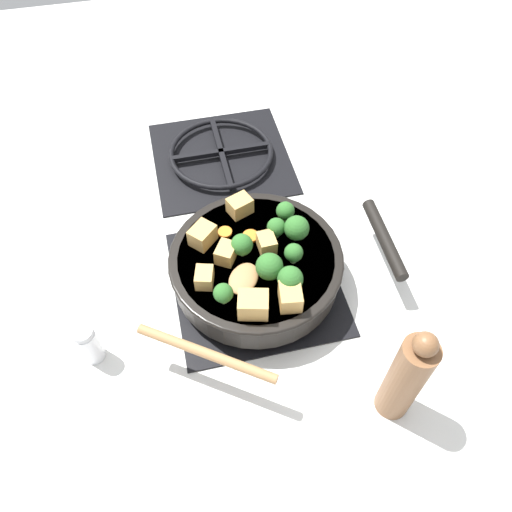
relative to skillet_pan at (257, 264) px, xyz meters
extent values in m
plane|color=silver|center=(0.00, 0.00, -0.06)|extent=(2.40, 2.40, 0.00)
cube|color=black|center=(0.00, 0.00, -0.06)|extent=(0.31, 0.31, 0.01)
torus|color=black|center=(0.00, 0.00, -0.04)|extent=(0.24, 0.24, 0.01)
cube|color=black|center=(0.00, 0.00, -0.04)|extent=(0.01, 0.23, 0.01)
cube|color=black|center=(0.00, 0.00, -0.04)|extent=(0.23, 0.01, 0.01)
cube|color=black|center=(0.00, 0.36, -0.06)|extent=(0.31, 0.31, 0.01)
torus|color=black|center=(0.00, 0.36, -0.04)|extent=(0.24, 0.24, 0.01)
cube|color=black|center=(0.00, 0.36, -0.04)|extent=(0.01, 0.23, 0.01)
cube|color=black|center=(0.00, 0.36, -0.04)|extent=(0.23, 0.01, 0.01)
cylinder|color=black|center=(0.00, 0.00, 0.00)|extent=(0.31, 0.31, 0.06)
cylinder|color=brown|center=(0.00, 0.00, 0.00)|extent=(0.28, 0.28, 0.05)
torus|color=black|center=(0.00, 0.00, 0.02)|extent=(0.32, 0.32, 0.01)
cylinder|color=black|center=(0.24, -0.01, 0.01)|extent=(0.03, 0.18, 0.02)
ellipsoid|color=#A87A4C|center=(-0.04, -0.05, 0.03)|extent=(0.08, 0.08, 0.01)
cylinder|color=#A87A4C|center=(-0.12, -0.17, 0.03)|extent=(0.20, 0.15, 0.02)
cube|color=tan|center=(-0.09, 0.05, 0.04)|extent=(0.06, 0.06, 0.04)
cube|color=tan|center=(0.03, -0.11, 0.04)|extent=(0.04, 0.05, 0.04)
cube|color=tan|center=(0.02, 0.01, 0.04)|extent=(0.03, 0.04, 0.03)
cube|color=tan|center=(-0.05, 0.01, 0.04)|extent=(0.05, 0.05, 0.03)
cube|color=tan|center=(-0.01, 0.11, 0.04)|extent=(0.05, 0.05, 0.03)
cube|color=tan|center=(-0.03, -0.11, 0.05)|extent=(0.06, 0.05, 0.04)
cube|color=tan|center=(-0.10, -0.04, 0.04)|extent=(0.04, 0.04, 0.03)
cylinder|color=#709956|center=(0.08, 0.02, 0.03)|extent=(0.01, 0.01, 0.01)
sphere|color=#2D6628|center=(0.08, 0.02, 0.06)|extent=(0.05, 0.05, 0.05)
cylinder|color=#709956|center=(-0.03, 0.01, 0.03)|extent=(0.01, 0.01, 0.01)
sphere|color=#2D6628|center=(-0.03, 0.01, 0.05)|extent=(0.04, 0.04, 0.04)
cylinder|color=#709956|center=(0.01, -0.05, 0.03)|extent=(0.01, 0.01, 0.01)
sphere|color=#2D6628|center=(0.01, -0.05, 0.06)|extent=(0.05, 0.05, 0.05)
cylinder|color=#709956|center=(0.04, 0.04, 0.03)|extent=(0.01, 0.01, 0.01)
sphere|color=#2D6628|center=(0.04, 0.04, 0.05)|extent=(0.03, 0.03, 0.03)
cylinder|color=#709956|center=(0.04, -0.08, 0.03)|extent=(0.01, 0.01, 0.01)
sphere|color=#2D6628|center=(0.04, -0.08, 0.05)|extent=(0.04, 0.04, 0.04)
cylinder|color=#709956|center=(-0.08, -0.08, 0.03)|extent=(0.01, 0.01, 0.01)
sphere|color=#2D6628|center=(-0.08, -0.08, 0.05)|extent=(0.03, 0.03, 0.03)
cylinder|color=#709956|center=(0.06, -0.03, 0.03)|extent=(0.01, 0.01, 0.01)
sphere|color=#2D6628|center=(0.06, -0.03, 0.05)|extent=(0.03, 0.03, 0.03)
cylinder|color=#709956|center=(0.07, 0.07, 0.03)|extent=(0.01, 0.01, 0.01)
sphere|color=#2D6628|center=(0.07, 0.07, 0.05)|extent=(0.03, 0.03, 0.03)
cylinder|color=orange|center=(-0.05, 0.07, 0.03)|extent=(0.03, 0.03, 0.01)
cylinder|color=orange|center=(0.00, 0.05, 0.03)|extent=(0.03, 0.03, 0.01)
cylinder|color=brown|center=(0.16, -0.28, 0.04)|extent=(0.05, 0.05, 0.20)
sphere|color=brown|center=(0.16, -0.28, 0.15)|extent=(0.03, 0.03, 0.03)
cylinder|color=white|center=(-0.31, -0.09, -0.02)|extent=(0.04, 0.04, 0.07)
cylinder|color=#B7B7BC|center=(-0.31, -0.09, 0.02)|extent=(0.03, 0.03, 0.01)
camera|label=1|loc=(-0.12, -0.52, 0.74)|focal=35.00mm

